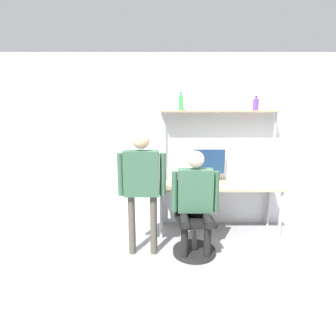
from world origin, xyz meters
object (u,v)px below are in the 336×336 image
object	(u,v)px
monitor	(208,164)
laptop	(191,182)
bottle_clear	(221,105)
office_chair	(193,231)
person_seated	(195,195)
bottle_green	(180,103)
person_standing	(141,178)
cell_phone	(211,186)
bottle_purple	(255,104)

from	to	relation	value
monitor	laptop	xyz separation A→B (m)	(-0.30, -0.27, -0.22)
monitor	bottle_clear	size ratio (longest dim) A/B	2.52
office_chair	person_seated	xyz separation A→B (m)	(0.01, -0.05, 0.51)
bottle_clear	bottle_green	world-z (taller)	bottle_green
person_seated	person_standing	world-z (taller)	person_standing
person_standing	cell_phone	bearing A→B (deg)	28.87
bottle_green	bottle_clear	bearing A→B (deg)	0.00
person_seated	bottle_green	distance (m)	1.45
bottle_clear	cell_phone	bearing A→B (deg)	-117.94
laptop	cell_phone	world-z (taller)	laptop
monitor	bottle_clear	xyz separation A→B (m)	(0.16, -0.00, 0.90)
cell_phone	bottle_purple	size ratio (longest dim) A/B	0.70
bottle_clear	bottle_green	distance (m)	0.62
bottle_clear	bottle_purple	size ratio (longest dim) A/B	0.96
monitor	cell_phone	size ratio (longest dim) A/B	3.46
cell_phone	bottle_green	bearing A→B (deg)	144.39
person_seated	person_standing	xyz separation A→B (m)	(-0.67, 0.01, 0.21)
laptop	person_seated	world-z (taller)	person_seated
monitor	bottle_purple	bearing A→B (deg)	-0.27
laptop	person_standing	bearing A→B (deg)	-139.01
bottle_purple	cell_phone	bearing A→B (deg)	-154.60
cell_phone	person_seated	size ratio (longest dim) A/B	0.11
cell_phone	person_standing	size ratio (longest dim) A/B	0.09
monitor	cell_phone	distance (m)	0.43
bottle_clear	person_standing	bearing A→B (deg)	-143.10
bottle_clear	bottle_purple	distance (m)	0.50
monitor	cell_phone	bearing A→B (deg)	-91.22
laptop	person_seated	size ratio (longest dim) A/B	0.26
office_chair	person_seated	distance (m)	0.52
laptop	person_seated	bearing A→B (deg)	-89.91
person_seated	bottle_purple	distance (m)	1.72
bottle_clear	bottle_purple	bearing A→B (deg)	0.00
office_chair	bottle_purple	bearing A→B (deg)	40.10
laptop	bottle_clear	size ratio (longest dim) A/B	1.73
person_standing	laptop	bearing A→B (deg)	40.99
bottle_purple	bottle_green	xyz separation A→B (m)	(-1.12, 0.00, 0.02)
cell_phone	person_standing	world-z (taller)	person_standing
bottle_purple	bottle_green	distance (m)	1.12
office_chair	bottle_purple	xyz separation A→B (m)	(0.97, 0.82, 1.65)
bottle_green	laptop	bearing A→B (deg)	-60.36
office_chair	bottle_green	xyz separation A→B (m)	(-0.15, 0.82, 1.67)
cell_phone	person_seated	distance (m)	0.62
person_standing	bottle_green	size ratio (longest dim) A/B	5.95
cell_phone	bottle_clear	distance (m)	1.23
cell_phone	office_chair	world-z (taller)	office_chair
cell_phone	monitor	bearing A→B (deg)	88.78
laptop	person_seated	xyz separation A→B (m)	(0.00, -0.60, -0.01)
laptop	bottle_purple	bearing A→B (deg)	15.53
person_standing	bottle_green	xyz separation A→B (m)	(0.52, 0.85, 0.95)
cell_phone	bottle_green	xyz separation A→B (m)	(-0.45, 0.32, 1.20)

